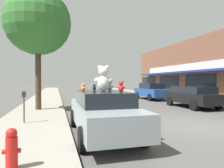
# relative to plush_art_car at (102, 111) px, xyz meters

# --- Properties ---
(ground_plane) EXTENTS (260.00, 260.00, 0.00)m
(ground_plane) POSITION_rel_plush_art_car_xyz_m (3.85, 0.23, -0.80)
(ground_plane) COLOR #514F4C
(sidewalk_near) EXTENTS (2.92, 90.00, 0.13)m
(sidewalk_near) POSITION_rel_plush_art_car_xyz_m (-2.48, 0.23, -0.73)
(sidewalk_near) COLOR gray
(sidewalk_near) RESTS_ON ground_plane
(plush_art_car) EXTENTS (1.93, 4.80, 1.48)m
(plush_art_car) POSITION_rel_plush_art_car_xyz_m (0.00, 0.00, 0.00)
(plush_art_car) COLOR #8C999E
(plush_art_car) RESTS_ON ground_plane
(teddy_bear_giant) EXTENTS (0.67, 0.47, 0.89)m
(teddy_bear_giant) POSITION_rel_plush_art_car_xyz_m (0.07, 0.11, 1.10)
(teddy_bear_giant) COLOR white
(teddy_bear_giant) RESTS_ON plush_art_car
(teddy_bear_pink) EXTENTS (0.18, 0.15, 0.25)m
(teddy_bear_pink) POSITION_rel_plush_art_car_xyz_m (-0.53, 1.03, 0.80)
(teddy_bear_pink) COLOR pink
(teddy_bear_pink) RESTS_ON plush_art_car
(teddy_bear_black) EXTENTS (0.18, 0.12, 0.23)m
(teddy_bear_black) POSITION_rel_plush_art_car_xyz_m (-0.14, 0.72, 0.79)
(teddy_bear_black) COLOR black
(teddy_bear_black) RESTS_ON plush_art_car
(teddy_bear_orange) EXTENTS (0.16, 0.20, 0.27)m
(teddy_bear_orange) POSITION_rel_plush_art_car_xyz_m (-0.57, 0.53, 0.81)
(teddy_bear_orange) COLOR orange
(teddy_bear_orange) RESTS_ON plush_art_car
(teddy_bear_cream) EXTENTS (0.27, 0.22, 0.37)m
(teddy_bear_cream) POSITION_rel_plush_art_car_xyz_m (0.33, 0.24, 0.86)
(teddy_bear_cream) COLOR beige
(teddy_bear_cream) RESTS_ON plush_art_car
(teddy_bear_red) EXTENTS (0.26, 0.22, 0.36)m
(teddy_bear_red) POSITION_rel_plush_art_car_xyz_m (0.47, -0.58, 0.85)
(teddy_bear_red) COLOR red
(teddy_bear_red) RESTS_ON plush_art_car
(teddy_bear_purple) EXTENTS (0.17, 0.11, 0.22)m
(teddy_bear_purple) POSITION_rel_plush_art_car_xyz_m (0.55, 1.14, 0.79)
(teddy_bear_purple) COLOR purple
(teddy_bear_purple) RESTS_ON plush_art_car
(parked_car_far_center) EXTENTS (2.00, 4.31, 1.44)m
(parked_car_far_center) POSITION_rel_plush_art_car_xyz_m (7.49, 5.10, 0.01)
(parked_car_far_center) COLOR black
(parked_car_far_center) RESTS_ON ground_plane
(parked_car_far_right) EXTENTS (1.91, 4.55, 1.60)m
(parked_car_far_right) POSITION_rel_plush_art_car_xyz_m (7.49, 11.18, 0.05)
(parked_car_far_right) COLOR #1E4793
(parked_car_far_right) RESTS_ON ground_plane
(street_tree) EXTENTS (3.88, 3.88, 7.12)m
(street_tree) POSITION_rel_plush_art_car_xyz_m (-2.52, 6.07, 4.49)
(street_tree) COLOR #473323
(street_tree) RESTS_ON sidewalk_near
(fire_hydrant) EXTENTS (0.33, 0.22, 0.79)m
(fire_hydrant) POSITION_rel_plush_art_car_xyz_m (-2.34, -2.33, -0.27)
(fire_hydrant) COLOR red
(fire_hydrant) RESTS_ON sidewalk_near
(parking_meter) EXTENTS (0.14, 0.10, 1.27)m
(parking_meter) POSITION_rel_plush_art_car_xyz_m (-2.76, 2.15, 0.14)
(parking_meter) COLOR #4C4C51
(parking_meter) RESTS_ON sidewalk_near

